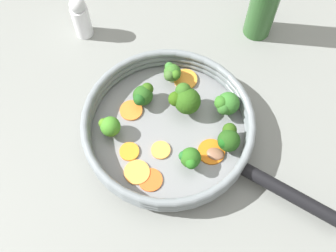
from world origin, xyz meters
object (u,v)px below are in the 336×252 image
(carrot_slice_0, at_px, (183,79))
(carrot_slice_4, at_px, (150,180))
(mushroom_piece_0, at_px, (215,154))
(mushroom_piece_1, at_px, (185,95))
(broccoli_floret_0, at_px, (143,95))
(carrot_slice_3, at_px, (129,152))
(carrot_slice_5, at_px, (137,172))
(broccoli_floret_6, at_px, (229,137))
(broccoli_floret_5, at_px, (186,99))
(carrot_slice_1, at_px, (211,152))
(broccoli_floret_1, at_px, (172,73))
(broccoli_floret_4, at_px, (190,158))
(carrot_slice_6, at_px, (131,110))
(carrot_slice_2, at_px, (159,149))
(skillet, at_px, (168,132))
(broccoli_floret_2, at_px, (109,126))
(broccoli_floret_3, at_px, (226,104))
(salt_shaker, at_px, (81,17))

(carrot_slice_0, bearing_deg, carrot_slice_4, 1.01)
(mushroom_piece_0, distance_m, mushroom_piece_1, 0.13)
(carrot_slice_4, distance_m, broccoli_floret_0, 0.15)
(carrot_slice_3, relative_size, carrot_slice_5, 0.78)
(broccoli_floret_6, bearing_deg, broccoli_floret_5, -116.02)
(carrot_slice_4, distance_m, carrot_slice_5, 0.03)
(carrot_slice_1, distance_m, mushroom_piece_0, 0.01)
(carrot_slice_1, relative_size, broccoli_floret_1, 1.20)
(broccoli_floret_1, height_order, broccoli_floret_4, broccoli_floret_4)
(carrot_slice_1, xyz_separation_m, broccoli_floret_4, (0.03, -0.03, 0.03))
(carrot_slice_6, relative_size, mushroom_piece_1, 1.40)
(carrot_slice_1, xyz_separation_m, carrot_slice_3, (0.04, -0.14, 0.00))
(carrot_slice_2, xyz_separation_m, mushroom_piece_0, (-0.02, 0.10, 0.00))
(skillet, height_order, broccoli_floret_6, broccoli_floret_6)
(broccoli_floret_2, xyz_separation_m, mushroom_piece_0, (-0.01, 0.19, -0.02))
(broccoli_floret_0, relative_size, mushroom_piece_0, 1.55)
(broccoli_floret_6, xyz_separation_m, mushroom_piece_0, (0.03, -0.01, -0.02))
(carrot_slice_5, xyz_separation_m, broccoli_floret_5, (-0.14, 0.04, 0.03))
(carrot_slice_6, relative_size, broccoli_floret_1, 1.05)
(carrot_slice_4, relative_size, broccoli_floret_1, 1.05)
(broccoli_floret_3, bearing_deg, mushroom_piece_1, -96.09)
(carrot_slice_0, relative_size, broccoli_floret_6, 0.93)
(carrot_slice_2, bearing_deg, broccoli_floret_5, 167.44)
(broccoli_floret_3, xyz_separation_m, broccoli_floret_5, (0.02, -0.07, 0.01))
(mushroom_piece_1, bearing_deg, broccoli_floret_2, -43.68)
(carrot_slice_1, bearing_deg, skillet, -102.47)
(carrot_slice_1, height_order, carrot_slice_3, same)
(broccoli_floret_6, bearing_deg, carrot_slice_3, -67.10)
(broccoli_floret_0, height_order, mushroom_piece_0, broccoli_floret_0)
(skillet, distance_m, carrot_slice_3, 0.08)
(skillet, bearing_deg, carrot_slice_1, 77.53)
(broccoli_floret_0, bearing_deg, carrot_slice_2, 34.14)
(broccoli_floret_6, distance_m, salt_shaker, 0.38)
(broccoli_floret_2, bearing_deg, broccoli_floret_6, 101.47)
(carrot_slice_4, height_order, carrot_slice_6, same)
(carrot_slice_3, bearing_deg, mushroom_piece_0, 105.39)
(carrot_slice_0, xyz_separation_m, carrot_slice_6, (0.09, -0.07, -0.00))
(carrot_slice_5, bearing_deg, broccoli_floret_0, -165.74)
(carrot_slice_1, distance_m, carrot_slice_4, 0.12)
(carrot_slice_6, distance_m, broccoli_floret_6, 0.18)
(mushroom_piece_1, bearing_deg, broccoli_floret_0, -65.32)
(broccoli_floret_2, bearing_deg, broccoli_floret_1, 152.88)
(carrot_slice_3, height_order, broccoli_floret_3, broccoli_floret_3)
(broccoli_floret_1, height_order, mushroom_piece_1, broccoli_floret_1)
(carrot_slice_2, height_order, broccoli_floret_0, broccoli_floret_0)
(broccoli_floret_2, xyz_separation_m, broccoli_floret_3, (-0.10, 0.18, 0.00))
(skillet, distance_m, broccoli_floret_6, 0.11)
(broccoli_floret_2, bearing_deg, carrot_slice_3, 59.76)
(carrot_slice_2, height_order, broccoli_floret_6, broccoli_floret_6)
(carrot_slice_0, bearing_deg, salt_shaker, -104.62)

